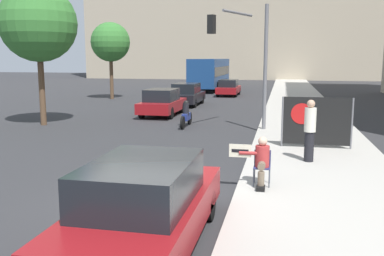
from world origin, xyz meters
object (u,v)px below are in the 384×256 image
Objects in this scene: traffic_light_pole at (244,46)px; protest_banner at (316,121)px; motorcycle_on_road at (186,115)px; jogger_on_sidewalk at (310,130)px; car_on_road_distant at (229,88)px; car_on_road_midblock at (187,94)px; street_tree_near_curb at (38,24)px; car_on_road_nearest at (162,102)px; city_bus_on_road at (210,72)px; street_tree_midblock at (110,42)px; seated_protester at (261,160)px; parked_car_curbside at (145,205)px.

protest_banner is at bearing -54.29° from traffic_light_pole.
traffic_light_pole is at bearing -6.36° from motorcycle_on_road.
jogger_on_sidewalk reaches higher than car_on_road_distant.
motorcycle_on_road is at bearing -77.49° from car_on_road_midblock.
street_tree_near_curb reaches higher than jogger_on_sidewalk.
motorcycle_on_road is (2.20, -3.64, -0.20)m from car_on_road_nearest.
protest_banner is 0.45× the size of traffic_light_pole.
city_bus_on_road is at bearing 106.74° from protest_banner.
traffic_light_pole is at bearing -47.87° from street_tree_midblock.
city_bus_on_road is 24.94m from street_tree_near_curb.
seated_protester is at bearing -64.52° from car_on_road_nearest.
motorcycle_on_road is at bearing 142.03° from protest_banner.
street_tree_near_curb is (-4.00, -24.44, 2.97)m from city_bus_on_road.
street_tree_near_curb is at bearing 127.12° from parked_car_curbside.
car_on_road_nearest is 11.54m from street_tree_midblock.
traffic_light_pole is 9.57m from street_tree_near_curb.
seated_protester is 19.20m from car_on_road_midblock.
car_on_road_distant is at bearing 81.43° from car_on_road_nearest.
car_on_road_nearest is at bearing 44.03° from street_tree_near_curb.
city_bus_on_road is 12.96m from street_tree_midblock.
motorcycle_on_road is (-5.53, 4.32, -0.52)m from protest_banner.
seated_protester is 0.50× the size of protest_banner.
protest_banner is (0.33, 2.09, -0.03)m from jogger_on_sidewalk.
city_bus_on_road is (-5.50, 23.87, -1.92)m from traffic_light_pole.
motorcycle_on_road is (-5.20, 6.41, -0.55)m from jogger_on_sidewalk.
street_tree_midblock is at bearing 154.09° from car_on_road_midblock.
car_on_road_midblock is 0.72× the size of street_tree_midblock.
car_on_road_nearest is at bearing 140.89° from traffic_light_pole.
car_on_road_nearest is 4.25m from motorcycle_on_road.
street_tree_near_curb is at bearing 164.44° from protest_banner.
protest_banner is at bearing 72.57° from seated_protester.
city_bus_on_road reaches higher than motorcycle_on_road.
traffic_light_pole is 6.90m from car_on_road_nearest.
city_bus_on_road is (-0.66, 19.94, 1.05)m from car_on_road_nearest.
jogger_on_sidewalk reaches higher than car_on_road_nearest.
jogger_on_sidewalk is at bearing 66.21° from seated_protester.
traffic_light_pole is 1.23× the size of car_on_road_midblock.
street_tree_midblock is at bearing 127.16° from car_on_road_nearest.
city_bus_on_road is 1.79× the size of street_tree_midblock.
car_on_road_midblock is 0.41× the size of city_bus_on_road.
car_on_road_nearest is at bearing -67.56° from jogger_on_sidewalk.
street_tree_near_curb is (-9.04, 11.94, 4.01)m from parked_car_curbside.
motorcycle_on_road is at bearing -83.09° from city_bus_on_road.
parked_car_curbside is at bearing -52.88° from street_tree_near_curb.
traffic_light_pole is 12.87m from parked_car_curbside.
seated_protester is 14.22m from car_on_road_nearest.
jogger_on_sidewalk is 0.31× the size of street_tree_midblock.
car_on_road_midblock is 1.03× the size of car_on_road_distant.
traffic_light_pole is at bearing -63.57° from car_on_road_midblock.
street_tree_near_curb reaches higher than seated_protester.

